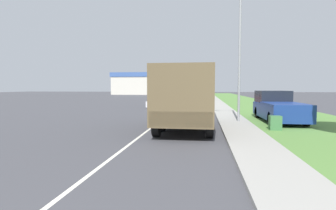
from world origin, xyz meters
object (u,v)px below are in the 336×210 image
car_nearest_ahead (159,102)px  pickup_truck (278,107)px  car_third_ahead (182,95)px  military_truck (186,97)px  lamp_post (236,42)px  car_second_ahead (197,97)px

car_nearest_ahead → pickup_truck: bearing=-47.5°
car_nearest_ahead → car_third_ahead: car_third_ahead is taller
military_truck → pickup_truck: military_truck is taller
pickup_truck → car_third_ahead: bearing=104.3°
military_truck → pickup_truck: bearing=37.5°
military_truck → car_third_ahead: (-3.51, 39.41, -0.99)m
military_truck → car_nearest_ahead: 14.89m
car_third_ahead → pickup_truck: bearing=-75.7°
military_truck → car_third_ahead: military_truck is taller
lamp_post → pickup_truck: bearing=25.5°
military_truck → car_second_ahead: military_truck is taller
lamp_post → car_second_ahead: bearing=96.8°
military_truck → car_nearest_ahead: size_ratio=1.39×
military_truck → car_third_ahead: size_ratio=1.51×
car_nearest_ahead → car_second_ahead: 13.33m
military_truck → lamp_post: lamp_post is taller
car_third_ahead → car_nearest_ahead: bearing=-90.8°
car_nearest_ahead → lamp_post: 13.84m
car_nearest_ahead → car_second_ahead: bearing=73.8°
car_third_ahead → lamp_post: size_ratio=0.56×
car_nearest_ahead → car_second_ahead: (3.71, 12.80, 0.11)m
military_truck → pickup_truck: (5.44, 4.18, -0.77)m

